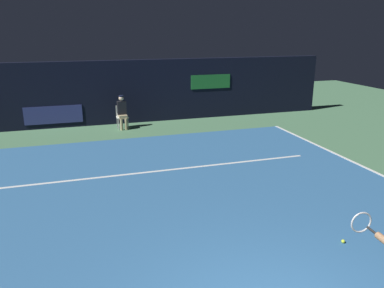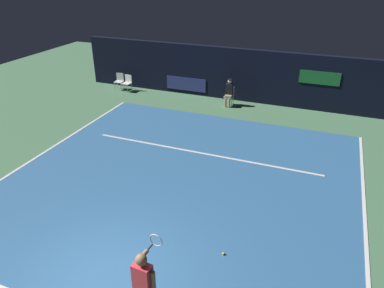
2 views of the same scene
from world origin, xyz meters
The scene contains 7 objects.
ground_plane centered at (0.00, 4.52, 0.00)m, with size 34.44×34.44×0.00m, color #4C7A56.
court_surface centered at (0.00, 4.52, 0.01)m, with size 11.11×11.04×0.01m, color #336699.
line_sideline_left centered at (5.51, 4.52, 0.01)m, with size 0.10×11.04×0.01m, color white.
line_service centered at (0.00, 6.45, 0.01)m, with size 8.67×0.10×0.01m, color white.
back_wall centered at (0.00, 12.59, 1.30)m, with size 17.59×0.33×2.60m.
line_judge_on_chair centered at (-0.48, 11.59, 0.69)m, with size 0.45×0.54×1.32m.
tennis_ball centered at (2.25, 1.78, 0.05)m, with size 0.07×0.07×0.07m, color #CCE033.
Camera 1 is at (-2.29, -3.36, 3.81)m, focal length 35.88 mm.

